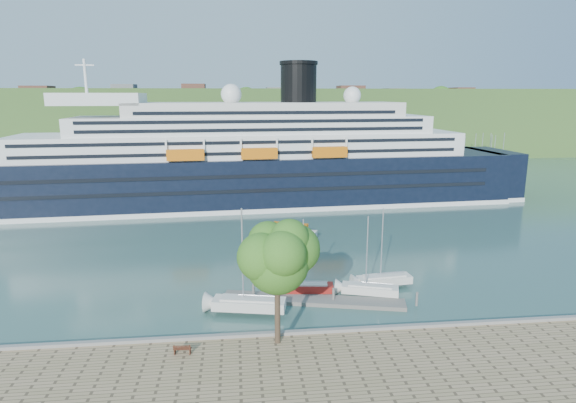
% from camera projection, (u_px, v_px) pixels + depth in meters
% --- Properties ---
extents(ground, '(400.00, 400.00, 0.00)m').
position_uv_depth(ground, '(308.00, 342.00, 43.57)').
color(ground, '#2E514D').
rests_on(ground, ground).
extents(far_hillside, '(400.00, 50.00, 24.00)m').
position_uv_depth(far_hillside, '(251.00, 122.00, 181.68)').
color(far_hillside, '#345221').
rests_on(far_hillside, ground).
extents(quay_coping, '(220.00, 0.50, 0.30)m').
position_uv_depth(quay_coping, '(308.00, 332.00, 43.13)').
color(quay_coping, slate).
rests_on(quay_coping, promenade).
extents(cruise_ship, '(127.82, 25.78, 28.51)m').
position_uv_depth(cruise_ship, '(232.00, 134.00, 95.47)').
color(cruise_ship, black).
rests_on(cruise_ship, ground).
extents(park_bench, '(1.56, 0.74, 0.97)m').
position_uv_depth(park_bench, '(182.00, 348.00, 39.64)').
color(park_bench, '#472114').
rests_on(park_bench, promenade).
extents(promenade_tree, '(7.18, 7.18, 11.89)m').
position_uv_depth(promenade_tree, '(277.00, 278.00, 40.31)').
color(promenade_tree, '#2A5817').
rests_on(promenade_tree, promenade).
extents(floating_pontoon, '(19.66, 6.87, 0.44)m').
position_uv_depth(floating_pontoon, '(313.00, 300.00, 51.93)').
color(floating_pontoon, slate).
rests_on(floating_pontoon, ground).
extents(sailboat_white_near, '(8.50, 3.94, 10.59)m').
position_uv_depth(sailboat_white_near, '(248.00, 265.00, 48.08)').
color(sailboat_white_near, silver).
rests_on(sailboat_white_near, ground).
extents(sailboat_red, '(6.66, 2.57, 8.38)m').
position_uv_depth(sailboat_red, '(307.00, 259.00, 53.00)').
color(sailboat_red, maroon).
rests_on(sailboat_red, ground).
extents(sailboat_white_far, '(7.08, 3.88, 8.82)m').
position_uv_depth(sailboat_white_far, '(371.00, 259.00, 52.40)').
color(sailboat_white_far, silver).
rests_on(sailboat_white_far, ground).
extents(tender_launch, '(8.93, 5.94, 2.34)m').
position_uv_depth(tender_launch, '(289.00, 232.00, 74.67)').
color(tender_launch, '#D1650C').
rests_on(tender_launch, ground).
extents(sailboat_extra, '(7.17, 2.67, 9.05)m').
position_uv_depth(sailboat_extra, '(386.00, 250.00, 55.07)').
color(sailboat_extra, silver).
rests_on(sailboat_extra, ground).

